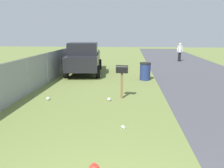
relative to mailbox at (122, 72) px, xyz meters
name	(u,v)px	position (x,y,z in m)	size (l,w,h in m)	color
mailbox	(122,72)	(0.00, 0.00, 0.00)	(0.25, 0.50, 1.41)	brown
pickup_truck	(84,57)	(5.48, 2.76, -0.03)	(5.02, 2.62, 2.09)	black
trash_bin	(145,71)	(3.76, -1.21, -0.61)	(0.64, 0.64, 1.02)	navy
pedestrian	(180,51)	(12.53, -5.03, -0.11)	(0.30, 0.57, 1.75)	black
fence_section	(38,70)	(1.48, 4.22, -0.24)	(16.32, 0.07, 1.64)	#9EA3A8
litter_cup_by_mailbox	(123,127)	(-2.99, -0.18, -1.09)	(0.08, 0.08, 0.10)	white
litter_bag_far_scatter	(48,99)	(-0.55, 3.01, -1.06)	(0.14, 0.14, 0.14)	silver
litter_bag_midfield_b	(109,99)	(-0.43, 0.49, -1.06)	(0.14, 0.14, 0.14)	silver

